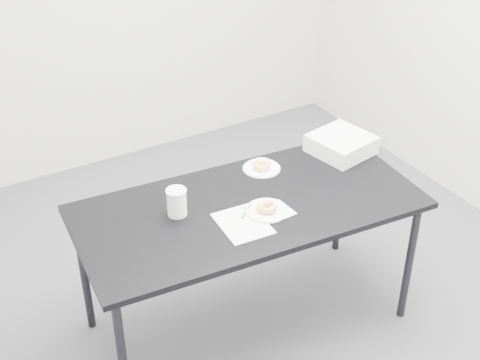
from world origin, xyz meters
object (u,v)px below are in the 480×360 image
table (249,214)px  pen (247,211)px  donut_near (267,207)px  donut_far (262,165)px  scorecard (243,223)px  coffee_cup (177,202)px  bakery_box (341,144)px  plate_far (262,168)px  plate_near (267,211)px

table → pen: bearing=-125.2°
donut_near → donut_far: bearing=61.7°
table → scorecard: scorecard is taller
scorecard → coffee_cup: 0.33m
donut_near → donut_far: (0.19, 0.35, -0.00)m
donut_far → bakery_box: size_ratio=0.32×
pen → donut_far: (0.27, 0.30, 0.01)m
donut_far → pen: bearing=-132.1°
plate_far → bakery_box: size_ratio=0.67×
donut_far → bakery_box: bearing=-8.1°
pen → donut_far: bearing=8.8°
coffee_cup → donut_near: bearing=-27.3°
plate_near → donut_near: donut_near is taller
scorecard → bakery_box: bakery_box is taller
coffee_cup → bakery_box: 1.05m
donut_far → coffee_cup: size_ratio=0.68×
table → coffee_cup: bearing=168.2°
plate_near → bakery_box: bakery_box is taller
scorecard → pen: pen is taller
plate_near → donut_far: 0.40m
plate_far → coffee_cup: (-0.57, -0.15, 0.07)m
scorecard → pen: 0.10m
pen → coffee_cup: 0.34m
pen → bakery_box: (0.75, 0.23, 0.04)m
donut_near → plate_far: 0.40m
plate_far → table: bearing=-132.6°
coffee_cup → bakery_box: coffee_cup is taller
plate_near → donut_far: size_ratio=2.22×
plate_near → coffee_cup: (-0.38, 0.20, 0.06)m
table → scorecard: bearing=-126.2°
plate_near → plate_far: (0.19, 0.35, -0.00)m
pen → coffee_cup: size_ratio=0.91×
plate_far → donut_far: 0.02m
scorecard → plate_near: bearing=14.0°
coffee_cup → scorecard: bearing=-44.0°
donut_near → bakery_box: bearing=23.0°
plate_near → plate_far: plate_near is taller
plate_near → donut_far: donut_far is taller
donut_far → coffee_cup: coffee_cup is taller
scorecard → plate_near: 0.15m
plate_near → coffee_cup: coffee_cup is taller
plate_near → donut_far: (0.19, 0.35, 0.02)m
table → bakery_box: bearing=19.1°
plate_far → donut_far: bearing=0.0°
pen → bakery_box: bearing=-21.8°
table → plate_near: plate_near is taller
donut_near → scorecard: bearing=-169.9°
plate_near → plate_far: size_ratio=1.04×
plate_far → pen: bearing=-132.1°
table → donut_near: bearing=-61.5°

